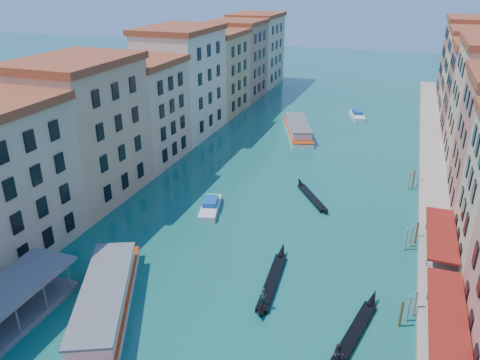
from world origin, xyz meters
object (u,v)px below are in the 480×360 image
at_px(vaporetto_far, 298,129).
at_px(vaporetto_near, 105,301).
at_px(gondola_fore, 272,280).
at_px(gondola_right, 353,334).

bearing_deg(vaporetto_far, vaporetto_near, -114.80).
distance_m(vaporetto_far, gondola_fore, 50.97).
bearing_deg(gondola_fore, gondola_right, -34.49).
height_order(vaporetto_near, gondola_right, vaporetto_near).
bearing_deg(vaporetto_far, gondola_right, -92.01).
bearing_deg(gondola_right, vaporetto_near, -156.89).
distance_m(gondola_fore, gondola_right, 10.58).
relative_size(gondola_fore, gondola_right, 1.04).
bearing_deg(gondola_fore, vaporetto_far, 96.14).
distance_m(vaporetto_near, gondola_fore, 17.03).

